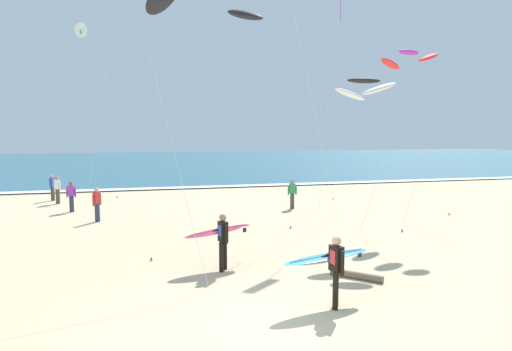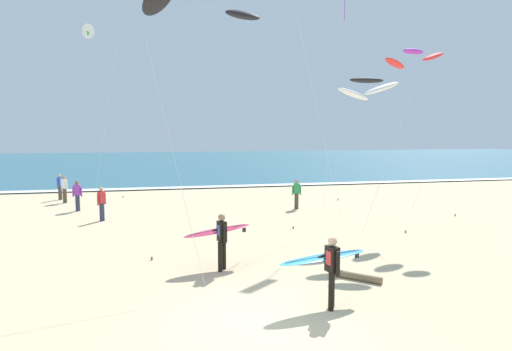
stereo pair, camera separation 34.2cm
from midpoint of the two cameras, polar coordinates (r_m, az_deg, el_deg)
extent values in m
plane|color=#D1BA8E|center=(9.43, 2.41, -19.61)|extent=(160.00, 160.00, 0.00)
cube|color=#2D6075|center=(60.45, -10.08, 1.95)|extent=(160.00, 60.00, 0.08)
cube|color=white|center=(30.91, -8.05, -1.58)|extent=(160.00, 1.16, 0.01)
cylinder|color=black|center=(9.99, 11.34, -15.48)|extent=(0.13, 0.13, 0.88)
cylinder|color=black|center=(10.18, 11.42, -15.07)|extent=(0.13, 0.13, 0.88)
cube|color=black|center=(9.84, 11.47, -11.25)|extent=(0.27, 0.37, 0.60)
cube|color=red|center=(9.77, 10.97, -11.12)|extent=(0.05, 0.20, 0.32)
sphere|color=tan|center=(9.73, 11.52, -8.88)|extent=(0.21, 0.21, 0.21)
cylinder|color=black|center=(9.68, 12.27, -11.81)|extent=(0.09, 0.09, 0.56)
cylinder|color=black|center=(9.99, 10.71, -10.32)|extent=(0.09, 0.09, 0.26)
cylinder|color=black|center=(10.07, 10.11, -10.95)|extent=(0.26, 0.13, 0.14)
ellipsoid|color=#3399D8|center=(10.14, 10.27, -11.06)|extent=(2.39, 0.95, 0.14)
cube|color=#333333|center=(10.13, 10.27, -10.86)|extent=(2.02, 0.45, 0.07)
cube|color=#262628|center=(10.73, 14.68, -10.61)|extent=(0.12, 0.04, 0.14)
cylinder|color=black|center=(12.37, -4.17, -11.15)|extent=(0.13, 0.13, 0.88)
cylinder|color=black|center=(12.58, -3.66, -10.86)|extent=(0.13, 0.13, 0.88)
cube|color=black|center=(12.28, -3.94, -7.70)|extent=(0.28, 0.38, 0.60)
cube|color=blue|center=(12.23, -4.40, -7.56)|extent=(0.06, 0.20, 0.32)
sphere|color=#A87A59|center=(12.19, -3.96, -5.78)|extent=(0.21, 0.21, 0.21)
cylinder|color=black|center=(12.08, -3.51, -8.12)|extent=(0.09, 0.09, 0.56)
cylinder|color=black|center=(12.46, -4.36, -6.98)|extent=(0.09, 0.09, 0.26)
cylinder|color=black|center=(12.55, -4.77, -7.50)|extent=(0.26, 0.14, 0.14)
ellipsoid|color=#D83359|center=(12.62, -4.58, -7.62)|extent=(2.20, 1.08, 0.24)
cube|color=#333333|center=(12.61, -4.58, -7.45)|extent=(1.81, 0.49, 0.16)
cube|color=#262628|center=(12.99, -0.89, -7.52)|extent=(0.12, 0.04, 0.14)
cone|color=white|center=(29.09, -21.76, 18.02)|extent=(0.91, 0.63, 0.91)
cube|color=green|center=(29.06, -21.74, 17.75)|extent=(0.17, 0.30, 0.24)
cylinder|color=silver|center=(27.80, -19.64, 7.70)|extent=(1.84, 1.00, 10.03)
cylinder|color=brown|center=(27.48, -17.53, -2.80)|extent=(0.06, 0.06, 0.10)
cylinder|color=silver|center=(23.69, 11.02, 9.83)|extent=(2.10, 2.87, 11.28)
cylinder|color=brown|center=(25.66, 11.65, -3.25)|extent=(0.06, 0.06, 0.10)
cylinder|color=purple|center=(20.43, 12.64, 21.68)|extent=(0.02, 0.02, 1.13)
cylinder|color=silver|center=(18.49, 9.29, 7.48)|extent=(2.76, 1.38, 9.01)
cylinder|color=brown|center=(17.83, 5.72, -7.16)|extent=(0.06, 0.06, 0.10)
ellipsoid|color=red|center=(20.10, 19.08, 14.44)|extent=(1.30, 0.89, 0.56)
ellipsoid|color=purple|center=(19.58, 21.38, 15.66)|extent=(1.29, 0.89, 0.20)
ellipsoid|color=red|center=(18.98, 23.73, 14.80)|extent=(1.30, 0.89, 0.56)
cylinder|color=silver|center=(20.78, 23.98, 4.05)|extent=(3.46, 1.28, 6.97)
cylinder|color=brown|center=(22.68, 26.19, -4.92)|extent=(0.06, 0.06, 0.10)
ellipsoid|color=black|center=(10.98, -1.00, 21.30)|extent=(1.05, 1.47, 0.61)
cylinder|color=silver|center=(11.64, -10.53, 2.97)|extent=(1.45, 3.35, 6.78)
cylinder|color=brown|center=(13.89, -13.50, -11.07)|extent=(0.06, 0.06, 0.10)
ellipsoid|color=white|center=(17.76, 13.80, 10.87)|extent=(1.40, 0.56, 0.62)
ellipsoid|color=black|center=(16.82, 15.60, 12.55)|extent=(1.41, 0.56, 0.20)
ellipsoid|color=white|center=(15.80, 17.54, 11.41)|extent=(1.40, 0.56, 0.62)
cylinder|color=silver|center=(17.22, 18.12, 1.48)|extent=(1.94, 0.04, 5.46)
cylinder|color=brown|center=(18.15, 20.47, -7.27)|extent=(0.06, 0.06, 0.10)
cylinder|color=#4C3D2D|center=(27.88, -25.10, -2.20)|extent=(0.22, 0.22, 0.84)
cube|color=#3351B7|center=(27.80, -25.16, -0.79)|extent=(0.27, 0.36, 0.54)
sphere|color=tan|center=(27.76, -25.20, -0.01)|extent=(0.20, 0.20, 0.20)
cylinder|color=#3351B7|center=(27.63, -25.38, -1.04)|extent=(0.08, 0.08, 0.50)
cylinder|color=#3351B7|center=(27.98, -24.93, -0.94)|extent=(0.08, 0.08, 0.50)
cylinder|color=#2D334C|center=(23.48, -23.02, -3.52)|extent=(0.22, 0.22, 0.84)
cube|color=purple|center=(23.38, -23.09, -1.85)|extent=(0.35, 0.23, 0.54)
sphere|color=brown|center=(23.34, -23.12, -0.93)|extent=(0.20, 0.20, 0.20)
cylinder|color=purple|center=(23.32, -22.59, -2.10)|extent=(0.08, 0.08, 0.50)
cylinder|color=purple|center=(23.47, -23.55, -2.09)|extent=(0.08, 0.08, 0.50)
cylinder|color=#4C3D2D|center=(26.51, -24.55, -2.56)|extent=(0.22, 0.22, 0.84)
cube|color=white|center=(26.42, -24.62, -1.08)|extent=(0.36, 0.34, 0.54)
sphere|color=#A87A59|center=(26.38, -24.65, -0.26)|extent=(0.20, 0.20, 0.20)
cylinder|color=white|center=(26.60, -24.90, -1.27)|extent=(0.08, 0.08, 0.50)
cylinder|color=white|center=(26.27, -24.31, -1.32)|extent=(0.08, 0.08, 0.50)
cylinder|color=#2D334C|center=(20.45, -20.05, -4.74)|extent=(0.22, 0.22, 0.84)
cube|color=red|center=(20.34, -20.11, -2.83)|extent=(0.34, 0.36, 0.54)
sphere|color=tan|center=(20.29, -20.15, -1.77)|extent=(0.20, 0.20, 0.20)
cylinder|color=red|center=(20.50, -19.67, -3.03)|extent=(0.08, 0.08, 0.50)
cylinder|color=red|center=(20.22, -20.54, -3.18)|extent=(0.08, 0.08, 0.50)
cylinder|color=#4C3D2D|center=(22.35, 6.05, -3.54)|extent=(0.22, 0.22, 0.84)
cube|color=#339351|center=(22.25, 6.07, -1.79)|extent=(0.34, 0.22, 0.54)
sphere|color=#A87A59|center=(22.20, 6.08, -0.81)|extent=(0.20, 0.20, 0.20)
cylinder|color=#339351|center=(22.30, 6.60, -2.03)|extent=(0.08, 0.08, 0.50)
cylinder|color=#339351|center=(22.22, 5.53, -2.05)|extent=(0.08, 0.08, 0.50)
cylinder|color=#846B4C|center=(12.16, 14.34, -13.32)|extent=(1.22, 1.15, 0.19)
camera|label=1|loc=(0.17, -89.26, 0.08)|focal=28.97mm
camera|label=2|loc=(0.17, 90.74, -0.08)|focal=28.97mm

